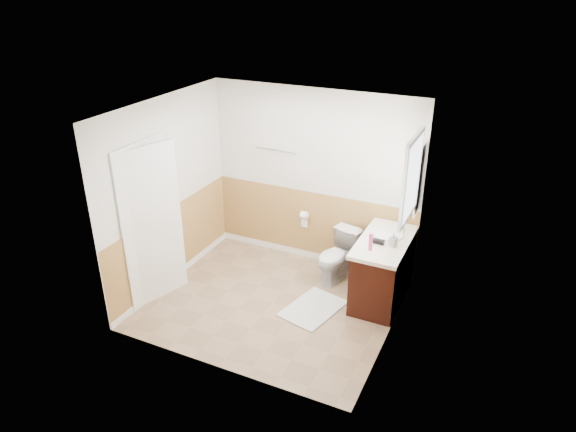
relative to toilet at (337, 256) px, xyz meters
The scene contains 32 objects.
floor 1.10m from the toilet, 119.54° to the right, with size 3.00×3.00×0.00m, color #8C7051.
ceiling 2.40m from the toilet, 119.54° to the right, with size 3.00×3.00×0.00m, color white.
wall_back 1.11m from the toilet, 143.13° to the left, with size 3.00×3.00×0.00m, color silver.
wall_front 2.45m from the toilet, 103.15° to the right, with size 3.00×3.00×0.00m, color silver.
wall_left 2.39m from the toilet, 155.66° to the right, with size 3.00×3.00×0.00m, color silver.
wall_right 1.62m from the toilet, 42.86° to the right, with size 3.00×3.00×0.00m, color silver.
wainscot_back 0.66m from the toilet, 144.00° to the left, with size 3.00×3.00×0.00m, color #A97E43.
wainscot_front 2.27m from the toilet, 103.22° to the right, with size 3.00×3.00×0.00m, color #A97E43.
wainscot_left 2.21m from the toilet, 155.53° to the right, with size 2.60×2.60×0.00m, color #A97E43.
wainscot_right 1.34m from the toilet, 43.22° to the right, with size 2.60×2.60×0.00m, color #A97E43.
toilet is the anchor object (origin of this frame).
bath_mat 0.88m from the toilet, 90.00° to the right, with size 0.55×0.80×0.02m, color silver.
vanity_cabinet 0.73m from the toilet, 17.08° to the right, with size 0.55×1.10×0.80m, color black.
vanity_knob_left 0.55m from the toilet, 38.40° to the right, with size 0.03×0.03×0.03m, color silver.
vanity_knob_right 0.46m from the toilet, 16.04° to the right, with size 0.03×0.03×0.03m, color silver.
countertop 0.87m from the toilet, 17.31° to the right, with size 0.60×1.15×0.05m, color white.
sink_basin 0.87m from the toilet, ahead, with size 0.36×0.36×0.02m, color white.
faucet 1.05m from the toilet, ahead, with size 0.02×0.02×0.14m, color silver.
lotion_bottle 1.01m from the toilet, 41.52° to the right, with size 0.05×0.05×0.22m, color #DE3982.
soap_dispenser 1.06m from the toilet, 21.30° to the right, with size 0.08×0.08×0.18m, color gray.
hair_dryer_body 0.91m from the toilet, 27.74° to the right, with size 0.07×0.07×0.14m, color black.
hair_dryer_handle 0.87m from the toilet, 28.00° to the right, with size 0.03×0.03×0.07m, color black.
mirror_panel 1.55m from the toilet, 11.07° to the left, with size 0.02×0.35×0.90m, color silver.
window_frame 1.73m from the toilet, 18.79° to the right, with size 0.04×0.80×1.00m, color white.
window_glass 1.74m from the toilet, 18.51° to the right, with size 0.01×0.70×0.90m, color white.
door 2.45m from the toilet, 144.60° to the right, with size 0.05×0.80×2.04m, color white.
door_frame 2.51m from the toilet, 145.65° to the right, with size 0.02×0.92×2.10m, color white.
door_knob 2.21m from the toilet, 150.93° to the right, with size 0.06×0.06×0.06m, color silver.
towel_bar 1.68m from the toilet, 162.54° to the left, with size 0.02×0.02×0.62m, color silver.
tp_holder_bar 0.78m from the toilet, 152.90° to the left, with size 0.02×0.02×0.14m, color silver.
tp_roll 0.78m from the toilet, 152.90° to the left, with size 0.11×0.11×0.10m, color white.
tp_sheet 0.74m from the toilet, 152.90° to the left, with size 0.10×0.01×0.16m, color white.
Camera 1 is at (2.52, -4.91, 3.87)m, focal length 32.40 mm.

